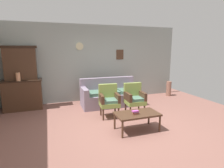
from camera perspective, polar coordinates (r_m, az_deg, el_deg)
name	(u,v)px	position (r m, az deg, el deg)	size (l,w,h in m)	color
ground_plane	(124,126)	(4.64, 3.88, -12.95)	(7.68, 7.68, 0.00)	#84564C
wall_back_with_decor	(96,63)	(6.75, -4.85, 6.49)	(6.40, 0.09, 2.70)	#939E99
side_cabinet	(23,95)	(6.34, -25.86, -3.00)	(1.16, 0.55, 0.93)	#472D1E
cabinet_upper_hutch	(20,63)	(6.28, -26.54, 5.94)	(0.99, 0.38, 1.03)	#472D1E
vase_on_cabinet	(18,77)	(6.07, -27.12, 1.99)	(0.13, 0.13, 0.25)	tan
floral_couch	(110,96)	(6.16, -0.63, -3.61)	(1.91, 0.81, 0.90)	gray
armchair_row_middle	(109,99)	(5.09, -0.93, -4.75)	(0.57, 0.54, 0.90)	#849947
armchair_near_cabinet	(134,97)	(5.30, 6.95, -4.17)	(0.55, 0.52, 0.90)	#849947
coffee_table	(137,115)	(4.32, 7.77, -9.48)	(1.00, 0.56, 0.42)	#472D1E
book_stack_on_table	(135,112)	(4.22, 7.30, -8.67)	(0.16, 0.09, 0.09)	#9F5A48
floor_vase_by_wall	(169,89)	(7.72, 17.18, -1.37)	(0.19, 0.19, 0.58)	#8A5E4E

